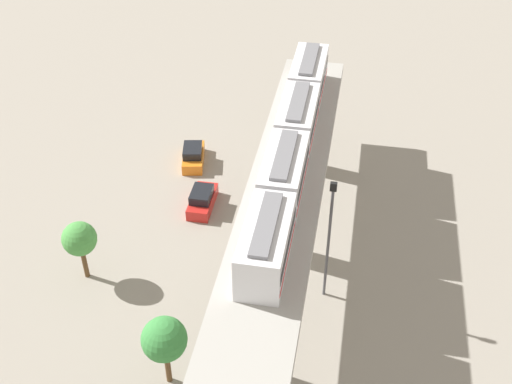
% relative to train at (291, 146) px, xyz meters
% --- Properties ---
extents(ground_plane, '(120.00, 120.00, 0.00)m').
position_rel_train_xyz_m(ground_plane, '(0.00, 1.57, -8.95)').
color(ground_plane, gray).
extents(viaduct, '(5.20, 35.80, 7.41)m').
position_rel_train_xyz_m(viaduct, '(0.00, 1.57, -3.14)').
color(viaduct, '#A8A59E').
rests_on(viaduct, ground).
extents(train, '(2.64, 27.45, 3.24)m').
position_rel_train_xyz_m(train, '(0.00, 0.00, 0.00)').
color(train, silver).
rests_on(train, viaduct).
extents(parked_car_red, '(1.85, 4.22, 1.76)m').
position_rel_train_xyz_m(parked_car_red, '(7.57, -2.83, -8.20)').
color(parked_car_red, red).
rests_on(parked_car_red, ground).
extents(parked_car_orange, '(2.56, 4.46, 1.76)m').
position_rel_train_xyz_m(parked_car_orange, '(9.94, -8.92, -8.20)').
color(parked_car_orange, orange).
rests_on(parked_car_orange, ground).
extents(tree_near_viaduct, '(2.79, 2.79, 5.34)m').
position_rel_train_xyz_m(tree_near_viaduct, '(5.41, 14.29, -5.04)').
color(tree_near_viaduct, brown).
rests_on(tree_near_viaduct, ground).
extents(tree_mid_lot, '(2.50, 2.50, 4.93)m').
position_rel_train_xyz_m(tree_mid_lot, '(13.98, 6.57, -5.31)').
color(tree_mid_lot, brown).
rests_on(tree_mid_lot, ground).
extents(signal_post, '(0.44, 0.28, 10.01)m').
position_rel_train_xyz_m(signal_post, '(-3.40, 5.22, -3.42)').
color(signal_post, '#4C4C51').
rests_on(signal_post, ground).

